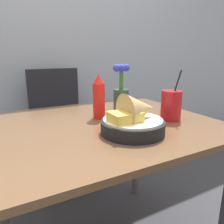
{
  "coord_description": "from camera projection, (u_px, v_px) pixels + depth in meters",
  "views": [
    {
      "loc": [
        -0.4,
        -0.85,
        1.04
      ],
      "look_at": [
        0.03,
        -0.05,
        0.79
      ],
      "focal_mm": 35.0,
      "sensor_mm": 36.0,
      "label": 1
    }
  ],
  "objects": [
    {
      "name": "dining_table",
      "position": [
        102.0,
        145.0,
        1.01
      ],
      "size": [
        1.02,
        0.84,
        0.73
      ],
      "color": "brown",
      "rests_on": "ground_plane"
    },
    {
      "name": "ketchup_bottle",
      "position": [
        99.0,
        97.0,
        1.03
      ],
      "size": [
        0.06,
        0.06,
        0.21
      ],
      "color": "red",
      "rests_on": "dining_table"
    },
    {
      "name": "drink_cup",
      "position": [
        171.0,
        106.0,
        1.02
      ],
      "size": [
        0.1,
        0.1,
        0.23
      ],
      "color": "red",
      "rests_on": "dining_table"
    },
    {
      "name": "flower_vase",
      "position": [
        121.0,
        93.0,
        1.17
      ],
      "size": [
        0.1,
        0.08,
        0.25
      ],
      "color": "#2D4738",
      "rests_on": "dining_table"
    },
    {
      "name": "chair_far_window",
      "position": [
        58.0,
        118.0,
        1.73
      ],
      "size": [
        0.4,
        0.4,
        0.92
      ],
      "color": "black",
      "rests_on": "ground_plane"
    },
    {
      "name": "food_basket",
      "position": [
        135.0,
        119.0,
        0.85
      ],
      "size": [
        0.25,
        0.25,
        0.16
      ],
      "color": "black",
      "rests_on": "dining_table"
    },
    {
      "name": "wall_window",
      "position": [
        42.0,
        20.0,
        1.76
      ],
      "size": [
        7.0,
        0.06,
        2.6
      ],
      "color": "#9EA8B7",
      "rests_on": "ground_plane"
    }
  ]
}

